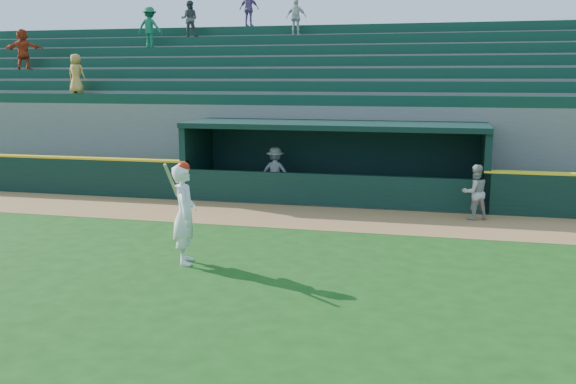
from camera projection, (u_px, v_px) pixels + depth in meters
The scene contains 7 objects.
ground at pixel (269, 267), 13.17m from camera, with size 120.00×120.00×0.00m, color #144310.
warning_track at pixel (316, 218), 17.85m from camera, with size 40.00×3.00×0.01m, color olive.
dugout_player_front at pixel (475, 192), 17.49m from camera, with size 0.74×0.58×1.52m, color #A2A29D.
dugout_player_inside at pixel (275, 172), 20.91m from camera, with size 1.05×0.61×1.63m, color #A8A8A3.
dugout at pixel (335, 156), 20.58m from camera, with size 9.40×2.80×2.46m.
stands at pixel (355, 116), 24.77m from camera, with size 34.50×6.25×7.60m.
batter_at_plate at pixel (185, 213), 13.31m from camera, with size 0.73×0.93×2.17m.
Camera 1 is at (3.39, -12.23, 3.84)m, focal length 40.00 mm.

